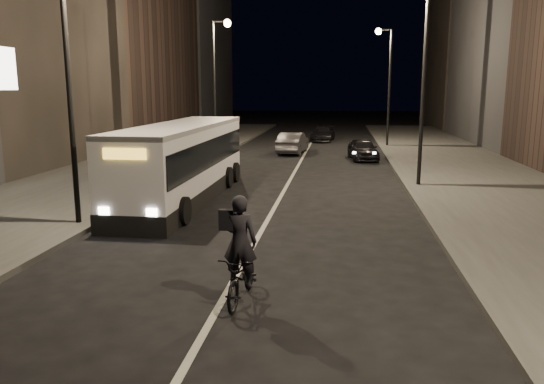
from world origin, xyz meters
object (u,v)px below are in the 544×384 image
(streetlight_right_far, at_px, (386,71))
(car_far, at_px, (323,134))
(car_near, at_px, (363,149))
(car_mid, at_px, (293,143))
(streetlight_left_near, at_px, (75,46))
(streetlight_left_far, at_px, (218,69))
(city_bus, at_px, (183,159))
(cyclist_on_bicycle, at_px, (241,267))
(streetlight_right_mid, at_px, (418,58))

(streetlight_right_far, bearing_deg, car_far, 138.51)
(car_far, bearing_deg, car_near, -70.72)
(car_mid, bearing_deg, streetlight_left_near, 82.40)
(streetlight_left_far, distance_m, car_mid, 6.68)
(city_bus, height_order, car_mid, city_bus)
(streetlight_left_far, distance_m, cyclist_on_bicycle, 24.20)
(streetlight_left_near, distance_m, car_mid, 20.55)
(streetlight_left_far, xyz_separation_m, car_far, (6.20, 9.95, -4.77))
(streetlight_left_near, bearing_deg, city_bus, 68.61)
(streetlight_right_mid, xyz_separation_m, car_near, (-1.73, 8.89, -4.73))
(streetlight_right_mid, xyz_separation_m, streetlight_right_far, (0.00, 16.00, 0.00))
(streetlight_left_near, height_order, city_bus, streetlight_left_near)
(streetlight_left_near, relative_size, streetlight_left_far, 1.00)
(cyclist_on_bicycle, bearing_deg, streetlight_left_far, 107.86)
(car_far, bearing_deg, car_mid, -95.75)
(car_near, height_order, car_mid, car_mid)
(streetlight_left_far, xyz_separation_m, car_mid, (4.53, 1.50, -4.68))
(streetlight_right_far, bearing_deg, car_mid, -143.70)
(car_mid, bearing_deg, city_bus, 84.97)
(streetlight_right_far, xyz_separation_m, streetlight_left_near, (-10.66, -24.00, 0.00))
(car_near, relative_size, car_mid, 0.89)
(streetlight_right_far, distance_m, streetlight_left_near, 26.26)
(streetlight_left_near, distance_m, streetlight_left_far, 18.00)
(streetlight_left_near, distance_m, cyclist_on_bicycle, 8.93)
(streetlight_left_near, height_order, cyclist_on_bicycle, streetlight_left_near)
(streetlight_left_near, distance_m, car_far, 29.02)
(streetlight_right_mid, relative_size, streetlight_left_near, 1.00)
(streetlight_right_far, xyz_separation_m, car_far, (-4.47, 3.95, -4.77))
(car_near, bearing_deg, car_far, 96.18)
(car_near, xyz_separation_m, car_mid, (-4.40, 2.61, 0.05))
(streetlight_left_far, height_order, car_near, streetlight_left_far)
(streetlight_right_far, bearing_deg, streetlight_left_far, -150.64)
(streetlight_left_near, relative_size, car_far, 2.00)
(streetlight_right_mid, distance_m, streetlight_left_far, 14.62)
(car_far, bearing_deg, streetlight_right_mid, -71.99)
(streetlight_right_far, xyz_separation_m, streetlight_left_far, (-10.66, -6.00, 0.00))
(streetlight_right_mid, relative_size, car_near, 2.20)
(streetlight_right_far, relative_size, car_near, 2.20)
(streetlight_right_mid, distance_m, cyclist_on_bicycle, 14.70)
(streetlight_right_far, distance_m, car_mid, 8.93)
(streetlight_right_far, distance_m, streetlight_left_far, 12.24)
(car_far, bearing_deg, streetlight_left_far, -116.53)
(streetlight_left_near, relative_size, car_near, 2.20)
(city_bus, xyz_separation_m, car_far, (4.47, 23.53, -0.97))
(car_mid, bearing_deg, car_far, -95.66)
(streetlight_left_far, relative_size, cyclist_on_bicycle, 3.69)
(streetlight_right_far, relative_size, car_mid, 1.96)
(streetlight_right_mid, bearing_deg, cyclist_on_bicycle, -110.70)
(streetlight_right_mid, distance_m, streetlight_right_far, 16.00)
(city_bus, xyz_separation_m, car_mid, (2.80, 15.07, -0.88))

